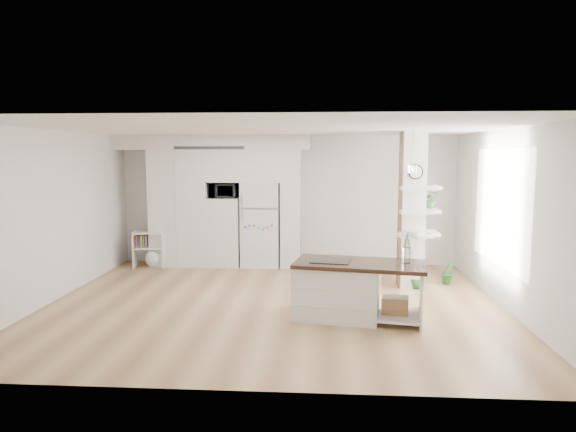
# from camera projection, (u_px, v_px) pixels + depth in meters

# --- Properties ---
(floor) EXTENTS (7.00, 6.00, 0.01)m
(floor) POSITION_uv_depth(u_px,v_px,m) (274.00, 303.00, 8.02)
(floor) COLOR tan
(floor) RESTS_ON ground
(room) EXTENTS (7.04, 6.04, 2.72)m
(room) POSITION_uv_depth(u_px,v_px,m) (274.00, 185.00, 7.80)
(room) COLOR white
(room) RESTS_ON ground
(cabinet_wall) EXTENTS (4.00, 0.71, 2.70)m
(cabinet_wall) POSITION_uv_depth(u_px,v_px,m) (216.00, 194.00, 10.58)
(cabinet_wall) COLOR white
(cabinet_wall) RESTS_ON floor
(refrigerator) EXTENTS (0.78, 0.69, 1.75)m
(refrigerator) POSITION_uv_depth(u_px,v_px,m) (261.00, 224.00, 10.61)
(refrigerator) COLOR white
(refrigerator) RESTS_ON floor
(column) EXTENTS (0.69, 0.90, 2.70)m
(column) POSITION_uv_depth(u_px,v_px,m) (418.00, 211.00, 8.82)
(column) COLOR silver
(column) RESTS_ON floor
(window) EXTENTS (0.00, 2.40, 2.40)m
(window) POSITION_uv_depth(u_px,v_px,m) (500.00, 207.00, 7.91)
(window) COLOR white
(window) RESTS_ON room
(pendant_light) EXTENTS (0.12, 0.12, 0.10)m
(pendant_light) POSITION_uv_depth(u_px,v_px,m) (386.00, 167.00, 7.80)
(pendant_light) COLOR white
(pendant_light) RESTS_ON room
(kitchen_island) EXTENTS (1.93, 1.16, 1.38)m
(kitchen_island) POSITION_uv_depth(u_px,v_px,m) (345.00, 288.00, 7.27)
(kitchen_island) COLOR white
(kitchen_island) RESTS_ON floor
(bookshelf) EXTENTS (0.67, 0.45, 0.74)m
(bookshelf) POSITION_uv_depth(u_px,v_px,m) (151.00, 252.00, 10.55)
(bookshelf) COLOR white
(bookshelf) RESTS_ON floor
(floor_plant_a) EXTENTS (0.28, 0.24, 0.44)m
(floor_plant_a) POSITION_uv_depth(u_px,v_px,m) (448.00, 272.00, 9.17)
(floor_plant_a) COLOR #28652A
(floor_plant_a) RESTS_ON floor
(floor_plant_b) EXTENTS (0.29, 0.29, 0.43)m
(floor_plant_b) POSITION_uv_depth(u_px,v_px,m) (416.00, 276.00, 8.89)
(floor_plant_b) COLOR #28652A
(floor_plant_b) RESTS_ON floor
(microwave) EXTENTS (0.54, 0.37, 0.30)m
(microwave) POSITION_uv_depth(u_px,v_px,m) (224.00, 191.00, 10.51)
(microwave) COLOR #2D2D2D
(microwave) RESTS_ON cabinet_wall
(shelf_plant) EXTENTS (0.27, 0.23, 0.30)m
(shelf_plant) POSITION_uv_depth(u_px,v_px,m) (431.00, 200.00, 8.95)
(shelf_plant) COLOR #28652A
(shelf_plant) RESTS_ON column
(decor_bowl) EXTENTS (0.22, 0.22, 0.05)m
(decor_bowl) POSITION_uv_depth(u_px,v_px,m) (415.00, 233.00, 8.64)
(decor_bowl) COLOR white
(decor_bowl) RESTS_ON column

